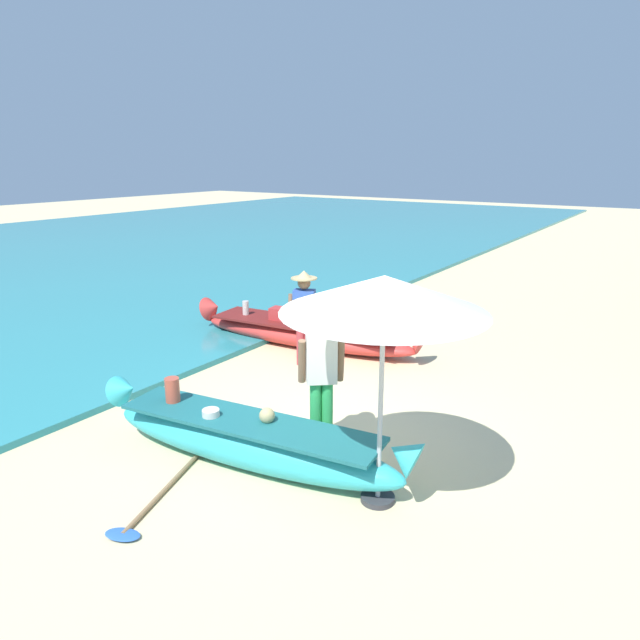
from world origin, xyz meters
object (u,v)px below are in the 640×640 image
Objects in this scene: person_vendor_hatted at (304,311)px; paddle at (156,499)px; boat_red_midground at (305,333)px; patio_umbrella_large at (384,296)px; person_tourist_customer at (321,374)px; boat_cyan_foreground at (248,440)px.

person_vendor_hatted reaches higher than paddle.
boat_red_midground is 2.89× the size of person_vendor_hatted.
paddle is (1.69, -5.07, -0.23)m from boat_red_midground.
person_vendor_hatted reaches higher than boat_red_midground.
paddle is at bearing -145.50° from patio_umbrella_large.
person_vendor_hatted is at bearing -54.74° from boat_red_midground.
person_tourist_customer is at bearing 151.93° from patio_umbrella_large.
boat_red_midground is (-1.99, 3.94, -0.05)m from boat_cyan_foreground.
boat_red_midground is at bearing 128.31° from person_tourist_customer.
person_vendor_hatted is at bearing 136.00° from patio_umbrella_large.
boat_red_midground is at bearing 108.41° from paddle.
patio_umbrella_large reaches higher than person_tourist_customer.
patio_umbrella_large is 1.31× the size of paddle.
person_tourist_customer is (2.50, -3.16, 0.73)m from boat_red_midground.
boat_red_midground is 2.76× the size of person_tourist_customer.
patio_umbrella_large is (3.60, -3.75, 1.96)m from boat_red_midground.
boat_red_midground is at bearing 133.86° from patio_umbrella_large.
boat_red_midground is 2.62× the size of paddle.
patio_umbrella_large is (3.00, -2.90, 1.26)m from person_vendor_hatted.
patio_umbrella_large is (1.11, -0.59, 1.23)m from person_tourist_customer.
boat_red_midground is 4.09m from person_tourist_customer.
person_tourist_customer reaches higher than paddle.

